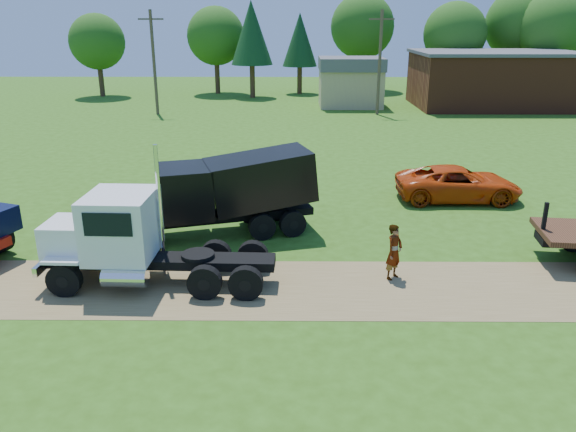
{
  "coord_description": "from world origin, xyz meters",
  "views": [
    {
      "loc": [
        -1.68,
        -16.3,
        8.21
      ],
      "look_at": [
        -1.83,
        2.48,
        1.6
      ],
      "focal_mm": 35.0,
      "sensor_mm": 36.0,
      "label": 1
    }
  ],
  "objects_px": {
    "white_semi_tractor": "(125,239)",
    "spectator_a": "(394,252)",
    "orange_pickup": "(458,183)",
    "black_dump_truck": "(226,190)"
  },
  "relations": [
    {
      "from": "white_semi_tractor",
      "to": "spectator_a",
      "type": "relative_size",
      "value": 3.95
    },
    {
      "from": "white_semi_tractor",
      "to": "spectator_a",
      "type": "distance_m",
      "value": 8.76
    },
    {
      "from": "white_semi_tractor",
      "to": "orange_pickup",
      "type": "xyz_separation_m",
      "value": [
        13.27,
        9.05,
        -0.73
      ]
    },
    {
      "from": "orange_pickup",
      "to": "black_dump_truck",
      "type": "bearing_deg",
      "value": 113.68
    },
    {
      "from": "orange_pickup",
      "to": "spectator_a",
      "type": "bearing_deg",
      "value": 152.48
    },
    {
      "from": "black_dump_truck",
      "to": "white_semi_tractor",
      "type": "bearing_deg",
      "value": -138.57
    },
    {
      "from": "white_semi_tractor",
      "to": "black_dump_truck",
      "type": "bearing_deg",
      "value": 60.38
    },
    {
      "from": "orange_pickup",
      "to": "spectator_a",
      "type": "relative_size",
      "value": 3.07
    },
    {
      "from": "white_semi_tractor",
      "to": "black_dump_truck",
      "type": "xyz_separation_m",
      "value": [
        2.74,
        4.45,
        0.3
      ]
    },
    {
      "from": "white_semi_tractor",
      "to": "spectator_a",
      "type": "height_order",
      "value": "white_semi_tractor"
    }
  ]
}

